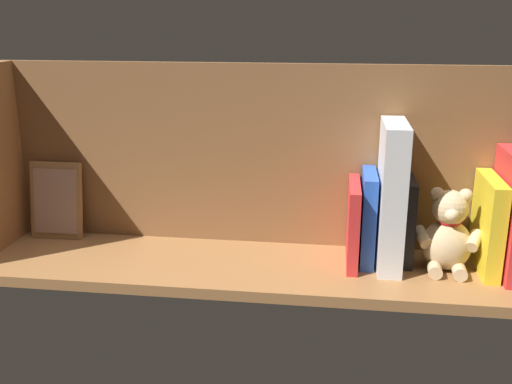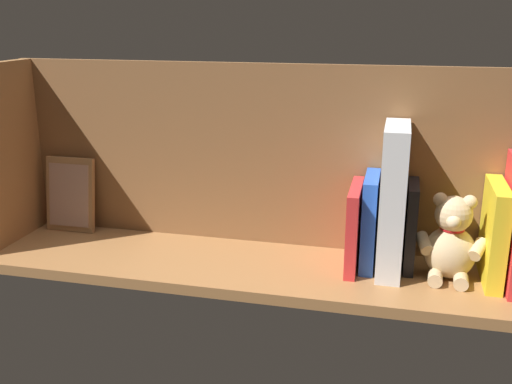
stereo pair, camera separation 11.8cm
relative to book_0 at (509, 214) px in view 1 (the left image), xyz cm
name	(u,v)px [view 1 (the left image)]	position (x,y,z in cm)	size (l,w,h in cm)	color
ground_plane	(256,266)	(49.19, 1.90, -13.15)	(116.80, 28.05, 2.20)	#9E6B3D
shelf_back_panel	(263,156)	(49.19, -9.87, 7.63)	(116.80, 1.50, 39.36)	brown
book_0	(509,214)	(0.00, 0.00, 0.00)	(3.06, 17.44, 24.10)	red
book_1	(488,224)	(3.55, -0.71, -2.62)	(3.07, 16.02, 18.86)	yellow
teddy_bear	(448,234)	(11.17, 0.46, -4.64)	(13.64, 11.13, 16.83)	#D1B284
book_2	(407,220)	(18.69, -3.01, -3.31)	(1.98, 11.43, 17.47)	black
dictionary_thick_white	(391,196)	(22.51, -0.62, 2.56)	(4.70, 16.00, 29.21)	silver
book_3	(368,217)	(26.72, -2.13, -2.70)	(2.74, 13.18, 18.70)	blue
book_4	(353,223)	(29.66, -0.85, -3.67)	(2.18, 15.75, 16.75)	red
picture_frame_leaning	(56,201)	(96.01, -6.47, -3.46)	(11.85, 3.94, 17.35)	#A87A4C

